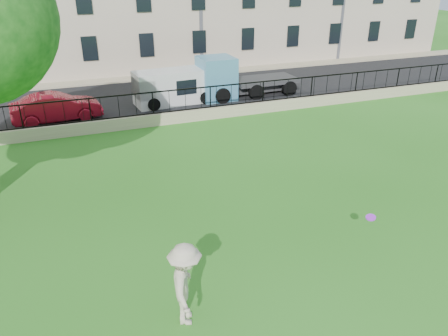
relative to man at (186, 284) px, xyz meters
name	(u,v)px	position (x,y,z in m)	size (l,w,h in m)	color
ground	(251,264)	(2.21, 1.33, -1.01)	(120.00, 120.00, 0.00)	#266B19
retaining_wall	(154,120)	(2.21, 13.33, -0.71)	(50.00, 0.40, 0.60)	gray
iron_railing	(153,103)	(2.21, 13.33, 0.14)	(50.00, 0.05, 1.13)	black
street	(137,100)	(2.21, 18.03, -1.01)	(60.00, 9.00, 0.01)	black
sidewalk	(123,80)	(2.21, 23.23, -0.95)	(60.00, 1.40, 0.12)	gray
man	(186,284)	(0.00, 0.00, 0.00)	(1.31, 0.75, 2.03)	beige
frisbee	(371,217)	(5.33, 0.57, 0.23)	(0.27, 0.27, 0.03)	#A929EC
red_sedan	(56,108)	(-2.29, 15.73, -0.29)	(1.53, 4.40, 1.45)	#A51426
white_van	(175,87)	(4.21, 16.73, -0.06)	(4.56, 1.78, 1.92)	silver
blue_truck	(246,75)	(8.71, 16.73, 0.22)	(5.90, 2.09, 2.48)	#5094BB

